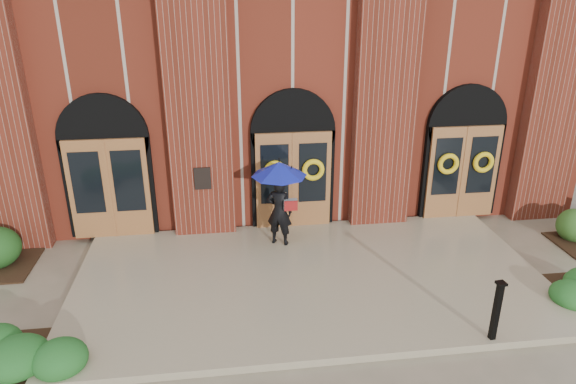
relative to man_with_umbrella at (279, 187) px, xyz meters
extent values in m
plane|color=gray|center=(0.47, -1.76, -1.60)|extent=(90.00, 90.00, 0.00)
cube|color=gray|center=(0.47, -1.61, -1.53)|extent=(10.00, 5.30, 0.15)
cube|color=maroon|center=(0.47, 7.14, 1.90)|extent=(16.00, 12.00, 7.00)
cube|color=black|center=(-1.78, 0.71, 0.05)|extent=(0.40, 0.05, 0.55)
cube|color=maroon|center=(-1.78, 0.97, 1.90)|extent=(1.50, 0.45, 7.00)
cube|color=maroon|center=(2.72, 0.97, 1.90)|extent=(1.50, 0.45, 7.00)
cube|color=maroon|center=(7.22, 0.97, 1.90)|extent=(1.50, 0.45, 7.00)
cube|color=#9A6632|center=(-4.03, 0.95, -0.20)|extent=(1.90, 0.10, 2.50)
cylinder|color=black|center=(-4.03, 1.09, 1.05)|extent=(2.10, 0.22, 2.10)
cube|color=#9A6632|center=(0.47, 0.95, -0.20)|extent=(1.90, 0.10, 2.50)
cylinder|color=black|center=(0.47, 1.09, 1.05)|extent=(2.10, 0.22, 2.10)
cube|color=#9A6632|center=(4.97, 0.95, -0.20)|extent=(1.90, 0.10, 2.50)
cylinder|color=black|center=(4.97, 1.09, 1.05)|extent=(2.10, 0.22, 2.10)
torus|color=yellow|center=(-0.01, 0.83, 0.10)|extent=(0.57, 0.13, 0.57)
torus|color=yellow|center=(0.95, 0.83, 0.10)|extent=(0.57, 0.13, 0.57)
torus|color=yellow|center=(4.49, 0.83, 0.10)|extent=(0.57, 0.13, 0.57)
torus|color=yellow|center=(5.45, 0.83, 0.10)|extent=(0.57, 0.13, 0.57)
imported|color=black|center=(0.00, 0.00, -0.61)|extent=(0.72, 0.62, 1.68)
cone|color=#141F9E|center=(0.00, 0.00, 0.46)|extent=(1.72, 1.72, 0.34)
cylinder|color=black|center=(0.05, -0.05, 0.01)|extent=(0.02, 0.02, 0.56)
cube|color=#ABAFB0|center=(0.24, -0.13, -0.39)|extent=(0.35, 0.27, 0.25)
cube|color=maroon|center=(0.24, -0.22, -0.39)|extent=(0.30, 0.15, 0.25)
cube|color=black|center=(3.31, -4.11, -0.90)|extent=(0.11, 0.11, 1.11)
cube|color=black|center=(3.31, -4.11, -0.32)|extent=(0.17, 0.17, 0.04)
ellipsoid|color=#1C521D|center=(-4.63, -3.37, -1.33)|extent=(1.54, 1.32, 0.54)
ellipsoid|color=#215B21|center=(5.57, -2.70, -1.36)|extent=(1.35, 1.16, 0.48)
camera|label=1|loc=(-1.26, -11.04, 4.37)|focal=32.00mm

